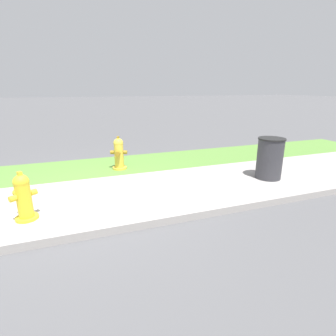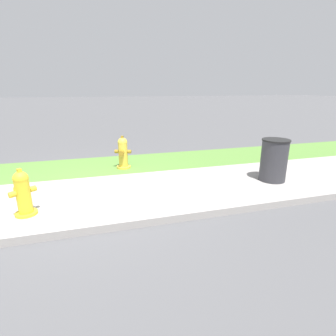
# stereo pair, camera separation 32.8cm
# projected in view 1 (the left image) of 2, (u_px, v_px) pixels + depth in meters

# --- Properties ---
(ground_plane) EXTENTS (120.00, 120.00, 0.00)m
(ground_plane) POSITION_uv_depth(u_px,v_px,m) (83.00, 201.00, 4.58)
(ground_plane) COLOR #515154
(sidewalk_pavement) EXTENTS (18.00, 2.29, 0.01)m
(sidewalk_pavement) POSITION_uv_depth(u_px,v_px,m) (83.00, 201.00, 4.58)
(sidewalk_pavement) COLOR #9E9993
(sidewalk_pavement) RESTS_ON ground
(grass_verge) EXTENTS (18.00, 1.77, 0.01)m
(grass_verge) POSITION_uv_depth(u_px,v_px,m) (79.00, 169.00, 6.40)
(grass_verge) COLOR #568438
(grass_verge) RESTS_ON ground
(street_curb) EXTENTS (18.00, 0.16, 0.12)m
(street_curb) POSITION_uv_depth(u_px,v_px,m) (87.00, 233.00, 3.46)
(street_curb) COLOR #9E9993
(street_curb) RESTS_ON ground
(fire_hydrant_near_corner) EXTENTS (0.41, 0.39, 0.80)m
(fire_hydrant_near_corner) POSITION_uv_depth(u_px,v_px,m) (119.00, 153.00, 6.28)
(fire_hydrant_near_corner) COLOR gold
(fire_hydrant_near_corner) RESTS_ON ground
(fire_hydrant_by_grass_verge) EXTENTS (0.37, 0.36, 0.75)m
(fire_hydrant_by_grass_verge) POSITION_uv_depth(u_px,v_px,m) (23.00, 197.00, 3.83)
(fire_hydrant_by_grass_verge) COLOR yellow
(fire_hydrant_by_grass_verge) RESTS_ON ground
(trash_bin) EXTENTS (0.56, 0.56, 0.89)m
(trash_bin) POSITION_uv_depth(u_px,v_px,m) (270.00, 159.00, 5.60)
(trash_bin) COLOR #333338
(trash_bin) RESTS_ON ground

